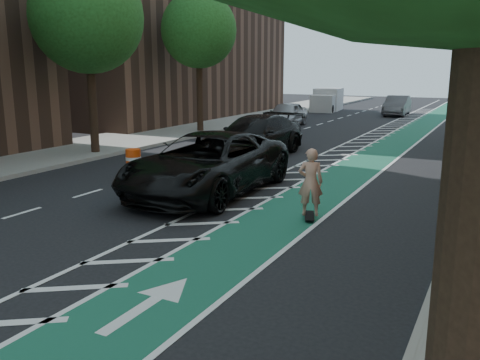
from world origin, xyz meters
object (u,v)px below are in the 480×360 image
Objects in this scene: barrel_a at (134,163)px; skateboarder at (310,182)px; suv_far at (255,136)px; suv_near at (208,164)px.

skateboarder is at bearing -16.96° from barrel_a.
skateboarder reaches higher than suv_far.
suv_near is at bearing -16.10° from barrel_a.
suv_near reaches higher than suv_far.
skateboarder is 3.89m from suv_near.
skateboarder is at bearing -18.67° from suv_near.
suv_near is at bearing -73.01° from suv_far.
suv_near reaches higher than barrel_a.
suv_far is at bearing 68.95° from barrel_a.
suv_near is (-3.70, 1.19, -0.05)m from skateboarder.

